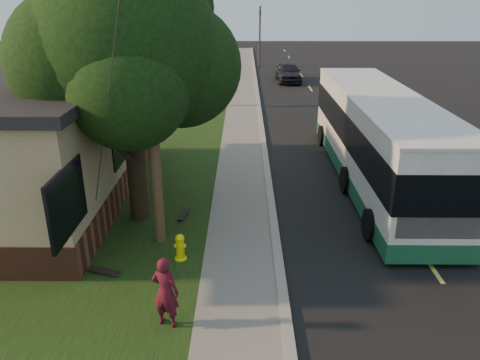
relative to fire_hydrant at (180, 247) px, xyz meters
name	(u,v)px	position (x,y,z in m)	size (l,w,h in m)	color
ground	(278,262)	(2.60, 0.00, -0.43)	(120.00, 120.00, 0.00)	black
road	(350,147)	(6.60, 10.00, -0.43)	(8.00, 80.00, 0.01)	black
curb	(264,145)	(2.60, 10.00, -0.37)	(0.25, 80.00, 0.12)	gray
sidewalk	(242,146)	(1.60, 10.00, -0.39)	(2.00, 80.00, 0.08)	slate
grass_verge	(167,145)	(-1.90, 10.00, -0.40)	(5.00, 80.00, 0.07)	black
fire_hydrant	(180,247)	(0.00, 0.00, 0.00)	(0.32, 0.32, 0.74)	#FFF20D
utility_pole	(149,80)	(-0.71, 0.99, 4.20)	(2.86, 3.21, 9.07)	#473321
leafy_tree	(128,50)	(-1.57, 2.65, 4.73)	(6.30, 6.00, 7.80)	black
bare_tree_near	(202,72)	(-0.90, 18.00, 1.72)	(1.38, 1.21, 4.31)	black
bare_tree_far	(220,51)	(-0.40, 30.00, 1.57)	(1.38, 1.21, 4.03)	black
traffic_signal	(260,33)	(3.10, 34.00, 2.73)	(0.18, 0.22, 5.50)	#2D2D30
transit_bus	(378,137)	(6.60, 5.72, 1.33)	(2.83, 12.26, 3.32)	beige
skateboarder	(166,292)	(0.05, -2.62, 0.45)	(0.60, 0.39, 1.63)	#490E1D
skateboard_main	(184,215)	(-0.23, 2.56, -0.31)	(0.35, 0.84, 0.08)	black
skateboard_spare	(105,271)	(-1.84, -0.70, -0.30)	(0.88, 0.49, 0.08)	black
dumpster	(59,162)	(-5.31, 5.83, 0.26)	(1.74, 1.52, 1.31)	black
distant_car	(288,72)	(5.19, 26.89, 0.33)	(1.81, 4.49, 1.53)	black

